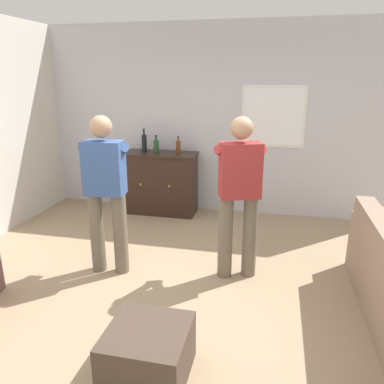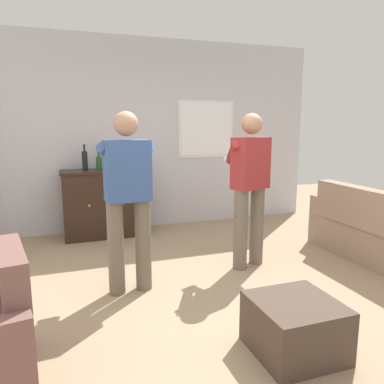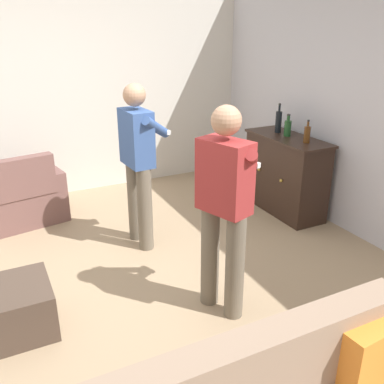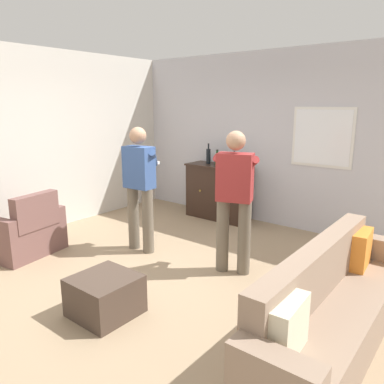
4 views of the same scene
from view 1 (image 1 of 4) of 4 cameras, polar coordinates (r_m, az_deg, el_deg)
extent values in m
plane|color=#9E8466|center=(3.73, -3.76, -16.00)|extent=(10.40, 10.40, 0.00)
cube|color=silver|center=(5.75, 3.51, 10.80)|extent=(5.20, 0.12, 2.80)
cube|color=silver|center=(5.61, 12.28, 11.15)|extent=(0.91, 0.02, 0.88)
cube|color=white|center=(5.60, 12.28, 11.15)|extent=(0.83, 0.03, 0.80)
cube|color=gray|center=(4.53, 26.33, -7.02)|extent=(0.55, 0.18, 0.64)
cube|color=orange|center=(4.11, 26.83, -5.26)|extent=(0.17, 0.41, 0.36)
cube|color=black|center=(5.77, -4.94, 1.23)|extent=(1.10, 0.44, 0.91)
cube|color=black|center=(5.66, -5.07, 5.83)|extent=(1.14, 0.48, 0.03)
sphere|color=#B79338|center=(5.62, -7.82, 1.16)|extent=(0.04, 0.04, 0.04)
sphere|color=#B79338|center=(5.48, -3.49, 0.89)|extent=(0.04, 0.04, 0.04)
cylinder|color=#593314|center=(5.57, -2.11, 6.82)|extent=(0.07, 0.07, 0.18)
cylinder|color=#593314|center=(5.55, -2.12, 8.05)|extent=(0.03, 0.03, 0.06)
cylinder|color=#262626|center=(5.55, -2.12, 8.44)|extent=(0.03, 0.03, 0.02)
cylinder|color=#1E4C23|center=(5.67, -5.48, 6.92)|extent=(0.08, 0.08, 0.18)
cylinder|color=#1E4C23|center=(5.65, -5.52, 8.14)|extent=(0.04, 0.04, 0.06)
cylinder|color=#262626|center=(5.64, -5.53, 8.54)|extent=(0.04, 0.04, 0.02)
cylinder|color=black|center=(5.72, -7.28, 7.36)|extent=(0.08, 0.08, 0.26)
cylinder|color=black|center=(5.70, -7.35, 9.04)|extent=(0.03, 0.03, 0.08)
cylinder|color=#262626|center=(5.69, -7.37, 9.52)|extent=(0.03, 0.03, 0.02)
cube|color=#47382D|center=(2.87, -6.71, -23.15)|extent=(0.57, 0.57, 0.38)
cylinder|color=#6B6051|center=(4.15, -14.27, -6.00)|extent=(0.15, 0.15, 0.88)
cylinder|color=#6B6051|center=(4.06, -10.86, -6.30)|extent=(0.15, 0.15, 0.88)
cube|color=#385693|center=(3.89, -13.26, 3.58)|extent=(0.41, 0.25, 0.55)
sphere|color=tan|center=(3.81, -13.69, 9.65)|extent=(0.22, 0.22, 0.22)
cylinder|color=#385693|center=(4.05, -14.07, 5.67)|extent=(0.31, 0.42, 0.29)
cylinder|color=#385693|center=(3.97, -10.98, 5.64)|extent=(0.35, 0.39, 0.29)
cube|color=white|center=(4.17, -11.69, 4.96)|extent=(0.15, 0.05, 0.04)
cylinder|color=#6B6051|center=(3.92, 5.09, -6.94)|extent=(0.15, 0.15, 0.88)
cylinder|color=#6B6051|center=(3.98, 8.79, -6.71)|extent=(0.15, 0.15, 0.88)
cube|color=#9E2D2D|center=(3.72, 7.35, 3.29)|extent=(0.45, 0.34, 0.55)
sphere|color=tan|center=(3.64, 7.60, 9.65)|extent=(0.22, 0.22, 0.22)
cylinder|color=#9E2D2D|center=(3.82, 5.17, 5.43)|extent=(0.21, 0.44, 0.29)
cylinder|color=#9E2D2D|center=(3.87, 8.52, 5.48)|extent=(0.41, 0.32, 0.29)
cube|color=white|center=(4.01, 6.29, 4.74)|extent=(0.15, 0.09, 0.04)
camera|label=2|loc=(2.28, -73.38, -7.31)|focal=35.00mm
camera|label=3|loc=(3.03, 61.57, 11.70)|focal=40.00mm
camera|label=4|loc=(1.89, 100.82, -5.60)|focal=35.00mm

